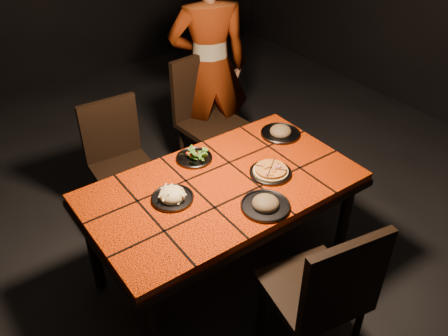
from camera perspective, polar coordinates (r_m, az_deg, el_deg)
room_shell at (r=2.40m, az=-0.23°, el=12.37°), size 6.04×7.04×3.08m
dining_table at (r=2.84m, az=-0.19°, el=-3.17°), size 1.62×0.92×0.75m
chair_near at (r=2.48m, az=12.06°, el=-14.30°), size 0.53×0.53×1.02m
chair_far_left at (r=3.50m, az=-12.58°, el=1.52°), size 0.45×0.45×0.93m
chair_far_right at (r=3.84m, az=-2.21°, el=6.81°), size 0.51×0.51×1.03m
diner at (r=3.87m, az=-1.76°, el=11.89°), size 0.75×0.63×1.77m
plate_pizza at (r=2.87m, az=5.63°, el=-0.42°), size 0.30×0.30×0.04m
plate_pasta at (r=2.68m, az=-6.23°, el=-3.40°), size 0.24×0.24×0.08m
plate_salad at (r=2.98m, az=-3.62°, el=1.47°), size 0.23×0.23×0.07m
plate_mushroom_a at (r=2.62m, az=5.02°, el=-4.31°), size 0.28×0.28×0.09m
plate_mushroom_b at (r=3.25m, az=6.82°, el=4.36°), size 0.27×0.27×0.09m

